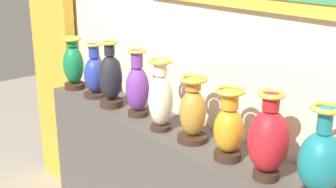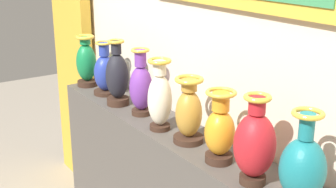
{
  "view_description": "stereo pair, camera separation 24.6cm",
  "coord_description": "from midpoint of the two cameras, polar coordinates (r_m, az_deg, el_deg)",
  "views": [
    {
      "loc": [
        1.79,
        -1.5,
        1.97
      ],
      "look_at": [
        0.0,
        0.0,
        1.2
      ],
      "focal_mm": 48.93,
      "sensor_mm": 36.0,
      "label": 1
    },
    {
      "loc": [
        1.94,
        -1.31,
        1.97
      ],
      "look_at": [
        0.0,
        0.0,
        1.2
      ],
      "focal_mm": 48.93,
      "sensor_mm": 36.0,
      "label": 2
    }
  ],
  "objects": [
    {
      "name": "vase_ivory",
      "position": [
        2.42,
        1.87,
        -0.49
      ],
      "size": [
        0.13,
        0.13,
        0.39
      ],
      "color": "#382319",
      "rests_on": "display_shelf"
    },
    {
      "name": "vase_cobalt",
      "position": [
        3.04,
        -5.58,
        2.62
      ],
      "size": [
        0.16,
        0.16,
        0.36
      ],
      "color": "#382319",
      "rests_on": "display_shelf"
    },
    {
      "name": "vase_onyx",
      "position": [
        2.82,
        -3.88,
        2.09
      ],
      "size": [
        0.14,
        0.14,
        0.41
      ],
      "color": "#382319",
      "rests_on": "display_shelf"
    },
    {
      "name": "vase_emerald",
      "position": [
        3.23,
        -8.02,
        3.88
      ],
      "size": [
        0.14,
        0.14,
        0.36
      ],
      "color": "#382319",
      "rests_on": "display_shelf"
    },
    {
      "name": "vase_teal",
      "position": [
        1.81,
        20.25,
        -8.83
      ],
      "size": [
        0.17,
        0.17,
        0.39
      ],
      "color": "#382319",
      "rests_on": "display_shelf"
    },
    {
      "name": "vase_violet",
      "position": [
        2.64,
        -0.74,
        0.91
      ],
      "size": [
        0.14,
        0.14,
        0.39
      ],
      "color": "#382319",
      "rests_on": "display_shelf"
    },
    {
      "name": "vase_amber",
      "position": [
        2.09,
        9.83,
        -4.52
      ],
      "size": [
        0.14,
        0.14,
        0.34
      ],
      "color": "#382319",
      "rests_on": "display_shelf"
    },
    {
      "name": "vase_crimson",
      "position": [
        1.93,
        14.38,
        -6.13
      ],
      "size": [
        0.17,
        0.17,
        0.39
      ],
      "color": "#382319",
      "rests_on": "display_shelf"
    },
    {
      "name": "curtain_gold",
      "position": [
        3.85,
        -9.91,
        4.17
      ],
      "size": [
        0.59,
        0.08,
        2.12
      ],
      "primitive_type": "cube",
      "color": "gold",
      "rests_on": "ground_plane"
    },
    {
      "name": "vase_ochre",
      "position": [
        2.28,
        5.69,
        -2.38
      ],
      "size": [
        0.15,
        0.15,
        0.34
      ],
      "color": "#382319",
      "rests_on": "display_shelf"
    },
    {
      "name": "back_wall",
      "position": [
        2.53,
        7.07,
        4.97
      ],
      "size": [
        3.85,
        0.14,
        2.75
      ],
      "color": "beige",
      "rests_on": "ground_plane"
    }
  ]
}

